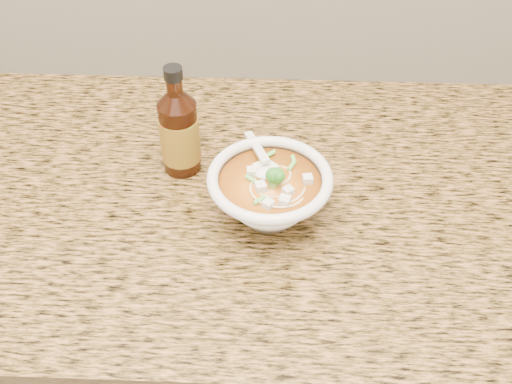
{
  "coord_description": "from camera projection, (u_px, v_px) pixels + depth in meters",
  "views": [
    {
      "loc": [
        0.11,
        0.95,
        1.6
      ],
      "look_at": [
        0.08,
        1.62,
        0.95
      ],
      "focal_mm": 45.0,
      "sensor_mm": 36.0,
      "label": 1
    }
  ],
  "objects": [
    {
      "name": "hot_sauce_bottle",
      "position": [
        179.0,
        132.0,
        1.0
      ],
      "size": [
        0.06,
        0.06,
        0.19
      ],
      "rotation": [
        0.0,
        0.0,
        0.03
      ],
      "color": "#3E1808",
      "rests_on": "counter_slab"
    },
    {
      "name": "counter_slab",
      "position": [
        205.0,
        196.0,
        1.03
      ],
      "size": [
        4.0,
        0.68,
        0.04
      ],
      "primitive_type": "cube",
      "color": "#A3693B",
      "rests_on": "cabinet"
    },
    {
      "name": "cabinet",
      "position": [
        217.0,
        350.0,
        1.34
      ],
      "size": [
        4.0,
        0.65,
        0.86
      ],
      "primitive_type": "cube",
      "color": "#382011",
      "rests_on": "ground"
    },
    {
      "name": "soup_bowl",
      "position": [
        270.0,
        194.0,
        0.94
      ],
      "size": [
        0.18,
        0.2,
        0.1
      ],
      "rotation": [
        0.0,
        0.0,
        0.3
      ],
      "color": "white",
      "rests_on": "counter_slab"
    }
  ]
}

